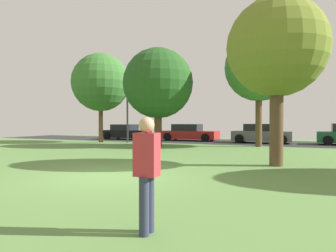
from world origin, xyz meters
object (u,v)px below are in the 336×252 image
(oak_tree_left, at_px, (101,83))
(parked_car_red, at_px, (189,133))
(birch_tree_lone, at_px, (158,83))
(parked_car_black, at_px, (126,132))
(parked_car_grey, at_px, (261,134))
(oak_tree_center, at_px, (277,48))
(person_catcher, at_px, (147,170))
(maple_tree_far, at_px, (259,68))
(street_lamp_post, at_px, (127,112))

(oak_tree_left, relative_size, parked_car_red, 1.45)
(birch_tree_lone, relative_size, parked_car_black, 1.50)
(parked_car_grey, bearing_deg, oak_tree_center, -79.82)
(oak_tree_left, distance_m, person_catcher, 19.61)
(parked_car_grey, bearing_deg, maple_tree_far, -84.80)
(parked_car_black, bearing_deg, oak_tree_center, -40.39)
(birch_tree_lone, height_order, parked_car_grey, birch_tree_lone)
(parked_car_grey, bearing_deg, parked_car_red, 176.15)
(person_catcher, relative_size, parked_car_black, 0.39)
(parked_car_red, relative_size, parked_car_grey, 1.11)
(oak_tree_center, xyz_separation_m, maple_tree_far, (-1.78, 8.19, 0.79))
(parked_car_red, bearing_deg, oak_tree_left, -138.05)
(birch_tree_lone, xyz_separation_m, oak_tree_left, (-5.56, 1.49, 0.53))
(maple_tree_far, distance_m, person_catcher, 16.28)
(birch_tree_lone, distance_m, oak_tree_left, 5.78)
(birch_tree_lone, bearing_deg, oak_tree_center, -37.79)
(birch_tree_lone, distance_m, parked_car_black, 8.95)
(parked_car_black, relative_size, parked_car_red, 0.89)
(parked_car_red, distance_m, parked_car_grey, 5.78)
(person_catcher, distance_m, parked_car_red, 20.86)
(oak_tree_left, bearing_deg, street_lamp_post, 19.51)
(parked_car_red, xyz_separation_m, street_lamp_post, (-3.35, -4.06, 1.63))
(oak_tree_center, height_order, street_lamp_post, oak_tree_center)
(parked_car_black, distance_m, parked_car_red, 5.77)
(oak_tree_center, xyz_separation_m, parked_car_grey, (-2.11, 11.73, -3.46))
(birch_tree_lone, distance_m, parked_car_red, 7.07)
(oak_tree_left, bearing_deg, birch_tree_lone, -15.05)
(oak_tree_center, xyz_separation_m, parked_car_red, (-7.87, 12.12, -3.48))
(maple_tree_far, height_order, oak_tree_left, maple_tree_far)
(oak_tree_left, distance_m, parked_car_black, 5.74)
(oak_tree_center, distance_m, parked_car_black, 18.21)
(person_catcher, bearing_deg, street_lamp_post, -59.24)
(oak_tree_left, relative_size, street_lamp_post, 1.48)
(oak_tree_center, relative_size, birch_tree_lone, 0.95)
(parked_car_black, relative_size, street_lamp_post, 0.91)
(oak_tree_left, bearing_deg, parked_car_grey, 21.51)
(oak_tree_center, relative_size, street_lamp_post, 1.30)
(parked_car_black, distance_m, street_lamp_post, 4.57)
(oak_tree_center, bearing_deg, maple_tree_far, 102.29)
(birch_tree_lone, height_order, person_catcher, birch_tree_lone)
(birch_tree_lone, bearing_deg, oak_tree_left, 164.95)
(oak_tree_left, bearing_deg, parked_car_black, 96.37)
(oak_tree_center, distance_m, oak_tree_left, 15.08)
(street_lamp_post, bearing_deg, birch_tree_lone, -30.86)
(parked_car_black, relative_size, parked_car_grey, 0.99)
(maple_tree_far, distance_m, oak_tree_left, 11.40)
(person_catcher, relative_size, street_lamp_post, 0.36)
(person_catcher, distance_m, parked_car_black, 22.95)
(street_lamp_post, bearing_deg, oak_tree_center, -35.67)
(birch_tree_lone, relative_size, parked_car_red, 1.34)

